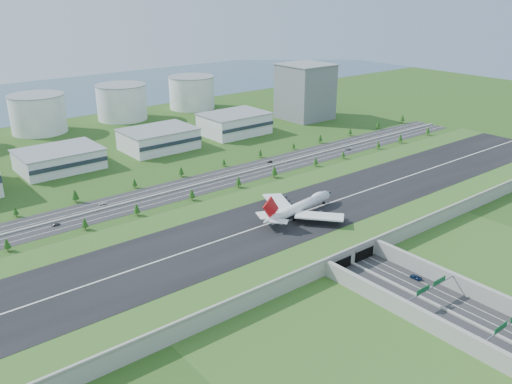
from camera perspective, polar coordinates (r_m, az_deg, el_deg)
ground at (r=309.61m, az=3.16°, el=-4.10°), size 1200.00×1200.00×0.00m
airfield_deck at (r=307.82m, az=3.19°, el=-3.41°), size 520.00×100.00×9.20m
underpass_road at (r=252.25m, az=18.67°, el=-10.70°), size 38.80×120.40×8.00m
sign_gantry_near at (r=252.39m, az=17.93°, el=-9.65°), size 38.70×0.70×9.80m
sign_gantry_far at (r=238.88m, az=25.00°, el=-12.61°), size 38.70×0.70×9.80m
north_expressway at (r=379.81m, az=-6.42°, el=0.69°), size 560.00×36.00×0.12m
tree_row at (r=385.56m, az=-4.51°, el=1.80°), size 506.61×48.70×8.49m
hangar_mid_a at (r=435.65m, az=-20.00°, el=3.24°), size 58.00×42.00×15.00m
hangar_mid_b at (r=467.57m, az=-10.22°, el=5.49°), size 58.00×42.00×17.00m
hangar_mid_c at (r=508.87m, az=-2.29°, el=7.19°), size 58.00×42.00×19.00m
office_tower at (r=568.92m, az=5.20°, el=10.46°), size 46.00×46.00×55.00m
fuel_tank_b at (r=551.56m, az=-21.97°, el=7.63°), size 50.00×50.00×35.00m
fuel_tank_c at (r=580.99m, az=-13.95°, el=9.15°), size 50.00×50.00×35.00m
fuel_tank_d at (r=620.74m, az=-6.77°, el=10.35°), size 50.00×50.00×35.00m
bay_water at (r=724.76m, az=-23.35°, el=8.93°), size 1200.00×260.00×0.06m
boeing_747 at (r=307.91m, az=4.62°, el=-1.56°), size 61.32×57.57×19.03m
car_0 at (r=255.33m, az=14.05°, el=-10.44°), size 2.66×4.24×1.34m
car_1 at (r=237.79m, az=22.42°, el=-14.12°), size 2.15×4.33×1.37m
car_2 at (r=271.96m, az=16.46°, el=-8.59°), size 2.94×6.03×1.65m
car_4 at (r=336.04m, az=-20.31°, el=-3.19°), size 5.10×2.53×1.67m
car_5 at (r=425.82m, az=1.47°, el=3.19°), size 4.24×1.79×1.36m
car_6 at (r=465.52m, az=9.67°, el=4.48°), size 5.85×3.15×1.56m
car_7 at (r=357.87m, az=-15.88°, el=-1.20°), size 5.11×3.36×1.38m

